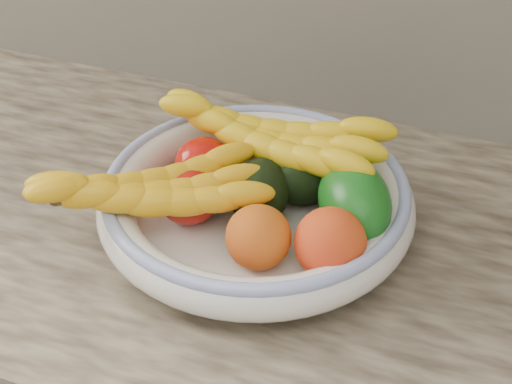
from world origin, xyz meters
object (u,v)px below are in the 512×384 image
(fruit_bowl, at_px, (256,199))
(banana_bunch_back, at_px, (269,143))
(green_mango, at_px, (354,201))
(banana_bunch_front, at_px, (151,196))

(fruit_bowl, relative_size, banana_bunch_back, 1.20)
(green_mango, relative_size, banana_bunch_front, 0.42)
(green_mango, distance_m, banana_bunch_back, 0.15)
(green_mango, height_order, banana_bunch_back, banana_bunch_back)
(fruit_bowl, xyz_separation_m, banana_bunch_front, (-0.10, -0.08, 0.03))
(banana_bunch_back, xyz_separation_m, banana_bunch_front, (-0.09, -0.15, -0.01))
(green_mango, height_order, banana_bunch_front, green_mango)
(fruit_bowl, bearing_deg, banana_bunch_front, -142.75)
(fruit_bowl, distance_m, banana_bunch_front, 0.13)
(green_mango, xyz_separation_m, banana_bunch_front, (-0.22, -0.08, 0.01))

